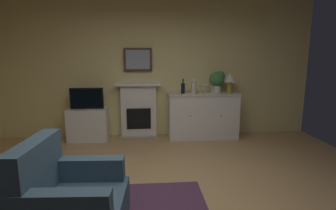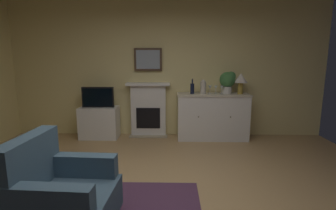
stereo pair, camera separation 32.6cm
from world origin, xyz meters
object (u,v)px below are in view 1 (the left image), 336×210
object	(u,v)px
wine_glass_center	(206,87)
wine_bottle	(183,88)
fireplace_unit	(139,110)
armchair	(70,201)
wine_glass_left	(200,87)
tv_set	(87,98)
wine_glass_right	(212,87)
tv_cabinet	(89,124)
potted_plant_small	(217,80)
sideboard_cabinet	(203,116)
table_lamp	(230,79)
framed_picture	(138,60)
vase_decorative	(194,87)

from	to	relation	value
wine_glass_center	wine_bottle	bearing A→B (deg)	176.66
fireplace_unit	armchair	xyz separation A→B (m)	(-0.50, -3.04, -0.17)
armchair	wine_glass_center	bearing A→B (deg)	57.20
wine_glass_left	wine_bottle	bearing A→B (deg)	179.78
tv_set	wine_glass_right	bearing A→B (deg)	-0.74
tv_cabinet	tv_set	bearing A→B (deg)	-90.00
tv_cabinet	potted_plant_small	world-z (taller)	potted_plant_small
sideboard_cabinet	wine_glass_left	world-z (taller)	wine_glass_left
table_lamp	tv_cabinet	size ratio (longest dim) A/B	0.53
wine_bottle	potted_plant_small	bearing A→B (deg)	4.12
sideboard_cabinet	wine_bottle	xyz separation A→B (m)	(-0.41, -0.00, 0.56)
potted_plant_small	fireplace_unit	bearing A→B (deg)	175.18
wine_glass_right	table_lamp	bearing A→B (deg)	6.13
tv_cabinet	potted_plant_small	bearing A→B (deg)	0.68
wine_bottle	potted_plant_small	size ratio (longest dim) A/B	0.67
framed_picture	wine_glass_right	bearing A→B (deg)	-10.35
wine_glass_left	wine_glass_center	world-z (taller)	same
table_lamp	armchair	bearing A→B (deg)	-128.80
armchair	framed_picture	bearing A→B (deg)	80.79
potted_plant_small	tv_cabinet	bearing A→B (deg)	-179.32
table_lamp	wine_glass_right	world-z (taller)	table_lamp
wine_glass_center	armchair	size ratio (longest dim) A/B	0.18
tv_set	tv_cabinet	bearing A→B (deg)	90.00
framed_picture	vase_decorative	size ratio (longest dim) A/B	1.96
sideboard_cabinet	wine_bottle	bearing A→B (deg)	-179.38
sideboard_cabinet	potted_plant_small	size ratio (longest dim) A/B	3.24
wine_glass_left	armchair	xyz separation A→B (m)	(-1.71, -2.85, -0.64)
table_lamp	tv_cabinet	xyz separation A→B (m)	(-2.77, 0.02, -0.87)
framed_picture	sideboard_cabinet	xyz separation A→B (m)	(1.28, -0.22, -1.11)
sideboard_cabinet	wine_glass_right	xyz separation A→B (m)	(0.15, -0.04, 0.57)
wine_glass_right	armchair	xyz separation A→B (m)	(-1.93, -2.82, -0.64)
sideboard_cabinet	armchair	xyz separation A→B (m)	(-1.78, -2.86, -0.07)
wine_bottle	wine_glass_right	world-z (taller)	wine_bottle
framed_picture	potted_plant_small	distance (m)	1.62
wine_glass_left	table_lamp	bearing A→B (deg)	0.56
fireplace_unit	wine_glass_right	world-z (taller)	fireplace_unit
wine_glass_left	tv_cabinet	xyz separation A→B (m)	(-2.19, 0.02, -0.71)
framed_picture	wine_bottle	size ratio (longest dim) A/B	1.90
table_lamp	wine_glass_center	bearing A→B (deg)	-176.31
wine_glass_center	wine_glass_right	size ratio (longest dim) A/B	1.00
fireplace_unit	tv_set	world-z (taller)	fireplace_unit
vase_decorative	tv_set	xyz separation A→B (m)	(-2.05, 0.04, -0.21)
wine_glass_center	tv_cabinet	bearing A→B (deg)	178.86
wine_bottle	vase_decorative	xyz separation A→B (m)	(0.20, -0.05, 0.03)
tv_set	armchair	world-z (taller)	tv_set
sideboard_cabinet	wine_glass_left	size ratio (longest dim) A/B	8.44
tv_cabinet	armchair	size ratio (longest dim) A/B	0.82
wine_glass_left	vase_decorative	distance (m)	0.14
wine_bottle	tv_set	distance (m)	1.86
wine_glass_left	potted_plant_small	xyz separation A→B (m)	(0.35, 0.05, 0.13)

